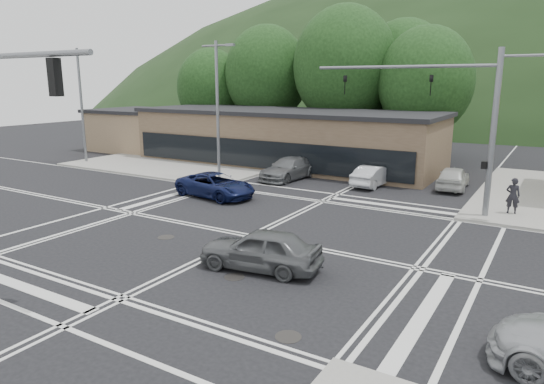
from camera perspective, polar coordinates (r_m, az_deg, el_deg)
The scene contains 19 objects.
ground at distance 20.91m, azimuth -2.55°, elevation -5.20°, with size 120.00×120.00×0.00m, color black.
sidewalk_nw at distance 41.39m, azimuth -8.37°, elevation 3.85°, with size 16.00×16.00×0.15m, color gray.
commercial_row at distance 38.82m, azimuth 1.51°, elevation 6.26°, with size 24.00×8.00×4.00m, color brown.
commercial_nw at distance 48.73m, azimuth -15.20°, elevation 6.94°, with size 8.00×7.00×3.60m, color #846B4F.
hill_north at distance 107.29m, azimuth 25.43°, elevation 8.21°, with size 252.00×126.00×140.00m, color black.
tree_n_a at distance 47.64m, azimuth -0.62°, elevation 13.69°, with size 8.00×8.00×11.75m.
tree_n_b at distance 43.98m, azimuth 8.57°, elevation 14.46°, with size 9.00×9.00×12.98m.
tree_n_c at distance 41.75m, azimuth 17.61°, elevation 12.32°, with size 7.60×7.60×10.87m.
tree_n_d at distance 50.26m, azimuth -7.20°, elevation 12.07°, with size 6.80×6.80×9.76m.
tree_n_e at distance 46.40m, azimuth 15.20°, elevation 13.28°, with size 8.40×8.40×11.98m.
streetlight_nw at distance 32.14m, azimuth -6.35°, elevation 10.25°, with size 2.50×0.25×9.00m.
streetlight_w at distance 41.74m, azimuth -21.49°, elevation 10.05°, with size 2.50×0.25×9.00m.
signal_mast_ne at distance 25.10m, azimuth 21.92°, elevation 8.74°, with size 11.65×0.30×8.00m.
car_blue_west at distance 27.90m, azimuth -6.66°, elevation 0.80°, with size 2.27×4.93×1.37m, color #0D143C.
car_grey_center at distance 17.14m, azimuth -1.35°, elevation -6.74°, with size 1.74×4.33×1.48m, color #535557.
car_queue_a at distance 31.29m, azimuth 11.83°, elevation 1.88°, with size 1.39×3.99×1.32m, color #B6B8BD.
car_queue_b at distance 31.76m, azimuth 20.52°, elevation 1.59°, with size 1.68×4.17×1.42m, color #BABAB6.
car_northbound at distance 32.80m, azimuth 1.98°, elevation 2.78°, with size 2.05×5.03×1.46m, color slate.
pedestrian at distance 26.44m, azimuth 26.48°, elevation -0.38°, with size 0.65×0.43×1.78m, color black.
Camera 1 is at (11.05, -16.52, 6.50)m, focal length 32.00 mm.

